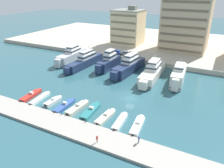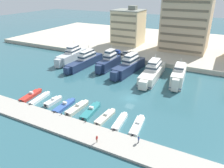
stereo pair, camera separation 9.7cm
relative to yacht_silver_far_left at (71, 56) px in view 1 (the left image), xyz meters
name	(u,v)px [view 1 (the left image)]	position (x,y,z in m)	size (l,w,h in m)	color
ground_plane	(130,99)	(35.01, -19.63, -2.40)	(400.00, 400.00, 0.00)	#2D5B66
quay_promenade	(179,45)	(35.01, 45.39, -1.54)	(180.00, 70.00, 1.72)	#BCB29E
pier_dock	(94,136)	(35.01, -38.86, -2.15)	(120.00, 6.40, 0.51)	#A8A399
yacht_silver_far_left	(71,56)	(0.00, 0.00, 0.00)	(5.31, 19.53, 8.22)	silver
yacht_navy_left	(85,61)	(8.44, -2.45, -0.23)	(4.59, 22.47, 7.81)	navy
yacht_navy_mid_left	(109,62)	(17.84, -0.35, 0.16)	(4.04, 15.92, 8.82)	navy
yacht_navy_center_left	(129,66)	(26.42, -0.68, 0.04)	(6.03, 21.22, 8.40)	navy
yacht_ivory_center	(152,72)	(35.77, -2.07, -0.20)	(5.67, 22.21, 7.82)	silver
yacht_ivory_center_right	(178,75)	(44.45, -1.76, 0.05)	(4.98, 17.21, 7.55)	silver
motorboat_red_far_left	(31,95)	(9.33, -31.72, -1.95)	(2.79, 8.44, 1.44)	red
motorboat_white_left	(40,98)	(12.81, -31.80, -2.02)	(2.28, 8.28, 0.83)	white
motorboat_white_mid_left	(53,101)	(17.39, -31.56, -1.91)	(2.00, 6.18, 1.40)	white
motorboat_blue_center_left	(64,106)	(21.54, -31.93, -1.99)	(2.18, 8.23, 1.36)	#33569E
motorboat_cream_center	(77,108)	(25.34, -31.43, -1.89)	(2.44, 8.21, 1.53)	beige
motorboat_teal_center_right	(91,111)	(29.19, -31.07, -1.92)	(2.77, 8.81, 1.50)	teal
motorboat_cream_mid_right	(105,117)	(33.65, -31.59, -2.03)	(2.30, 7.81, 1.18)	beige
motorboat_white_right	(120,122)	(37.69, -31.90, -1.97)	(2.22, 7.80, 0.89)	white
motorboat_white_far_right	(138,125)	(41.83, -31.48, -1.97)	(2.65, 8.35, 1.20)	white
car_blue_far_left	(117,52)	(14.79, 13.27, 0.30)	(4.22, 2.18, 1.80)	#28428E
car_grey_left	(125,53)	(18.66, 13.20, 0.30)	(4.15, 2.01, 1.80)	slate
car_black_mid_left	(131,54)	(21.50, 13.43, 0.30)	(4.20, 2.12, 1.80)	black
apartment_block_far_left	(128,27)	(11.31, 32.84, 7.80)	(14.29, 13.09, 18.80)	beige
apartment_block_left	(187,20)	(38.97, 34.56, 12.87)	(20.26, 18.07, 29.01)	#C6AD89
pedestrian_near_edge	(139,139)	(44.19, -37.02, -0.92)	(0.44, 0.53, 1.64)	#282D3D
pedestrian_mid_deck	(97,138)	(36.77, -40.65, -0.96)	(0.26, 0.61, 1.57)	#7A6B56
bollard_west	(61,114)	(23.85, -35.91, -1.57)	(0.20, 0.20, 0.61)	#2D2D33
bollard_west_mid	(85,121)	(30.79, -35.91, -1.57)	(0.20, 0.20, 0.61)	#2D2D33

